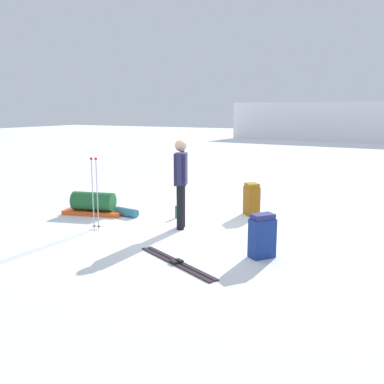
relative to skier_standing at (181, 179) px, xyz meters
The scene contains 10 objects.
ground_plane 0.98m from the skier_standing, 40.59° to the left, with size 80.00×80.00×0.00m, color white.
distant_snow_ridge 26.48m from the skier_standing, 90.37° to the left, with size 17.31×5.00×2.73m, color white.
skier_standing is the anchor object (origin of this frame).
ski_pair_near 2.15m from the skier_standing, 62.84° to the right, with size 1.66×0.91×0.05m.
backpack_large_dark 2.19m from the skier_standing, 24.39° to the right, with size 0.41×0.44×0.69m.
backpack_bright 1.94m from the skier_standing, 62.95° to the left, with size 0.42×0.42×0.69m.
ski_poles_planted_near 1.63m from the skier_standing, 149.51° to the right, with size 0.16×0.10×1.38m.
gear_sled 2.34m from the skier_standing, behind, with size 1.38×0.76×0.49m.
sleeping_mat_rolled 1.74m from the skier_standing, 169.84° to the left, with size 0.18×0.18×0.55m, color teal.
thermos_bottle 1.14m from the skier_standing, 125.90° to the left, with size 0.07×0.07×0.26m, color #1E6D38.
Camera 1 is at (3.73, -7.12, 2.26)m, focal length 40.09 mm.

